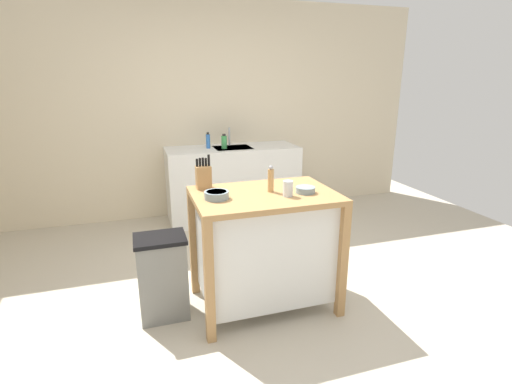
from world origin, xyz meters
The scene contains 13 objects.
ground_plane centered at (0.00, 0.00, 0.00)m, with size 6.71×6.71×0.00m, color #BCB29E.
wall_back centered at (0.00, 2.38, 1.30)m, with size 5.71×0.10×2.60m, color beige.
kitchen_island centered at (0.03, 0.07, 0.50)m, with size 1.03×0.71×0.90m.
knife_block centered at (-0.36, 0.33, 0.99)m, with size 0.11×0.09×0.25m.
bowl_ceramic_small centered at (0.32, -0.01, 0.92)m, with size 0.14×0.14×0.04m.
bowl_stoneware_deep centered at (-0.33, 0.04, 0.93)m, with size 0.17×0.17×0.05m.
drinking_cup centered at (0.16, -0.05, 0.96)m, with size 0.07×0.07×0.11m.
pepper_grinder centered at (0.09, 0.09, 0.99)m, with size 0.04×0.04×0.20m.
trash_bin centered at (-0.72, 0.14, 0.32)m, with size 0.36×0.28×0.63m.
sink_counter centered at (0.30, 2.03, 0.45)m, with size 1.59×0.60×0.89m.
sink_faucet centered at (0.30, 2.17, 1.00)m, with size 0.02×0.02×0.22m.
bottle_spray_cleaner centered at (0.18, 1.97, 0.97)m, with size 0.07×0.07×0.17m.
bottle_hand_soap centered at (0.01, 2.05, 0.98)m, with size 0.05×0.05×0.19m.
Camera 1 is at (-0.84, -2.45, 1.71)m, focal length 27.07 mm.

